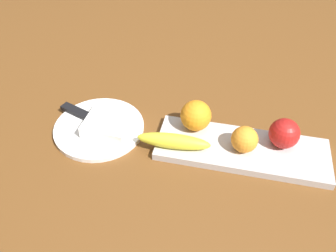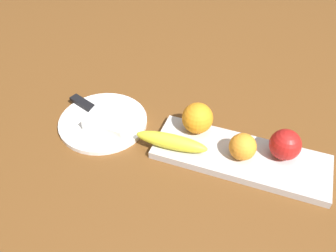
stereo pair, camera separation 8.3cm
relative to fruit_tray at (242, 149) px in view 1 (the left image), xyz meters
The scene contains 9 objects.
ground_plane 0.04m from the fruit_tray, 153.36° to the left, with size 2.40×2.40×0.00m, color brown.
fruit_tray is the anchor object (origin of this frame).
apple 0.10m from the fruit_tray, 17.82° to the left, with size 0.07×0.07×0.07m, color #AC1917.
banana 0.16m from the fruit_tray, 167.43° to the right, with size 0.17×0.04×0.04m, color yellow.
orange_near_apple 0.04m from the fruit_tray, 80.93° to the right, with size 0.06×0.06×0.06m, color orange.
orange_near_banana 0.14m from the fruit_tray, 160.19° to the left, with size 0.08×0.08×0.08m, color orange.
dinner_plate 0.36m from the fruit_tray, behind, with size 0.23×0.23×0.01m, color white.
folded_napkin 0.33m from the fruit_tray, behind, with size 0.11×0.11×0.03m, color white.
knife 0.42m from the fruit_tray, behind, with size 0.18×0.08×0.01m.
Camera 1 is at (-0.01, -0.61, 0.62)m, focal length 37.73 mm.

